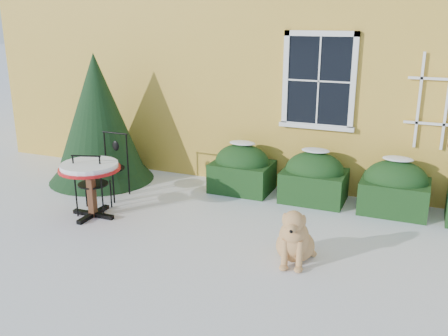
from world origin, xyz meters
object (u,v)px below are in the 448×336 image
at_px(bistro_table, 90,172).
at_px(patio_chair_near, 92,183).
at_px(patio_chair_far, 111,166).
at_px(dog, 295,240).
at_px(evergreen_shrub, 99,130).

xyz_separation_m(bistro_table, patio_chair_near, (-0.08, 0.13, -0.22)).
xyz_separation_m(patio_chair_far, dog, (3.57, -1.17, -0.23)).
height_order(evergreen_shrub, patio_chair_near, evergreen_shrub).
xyz_separation_m(bistro_table, patio_chair_far, (-0.26, 0.90, -0.17)).
xyz_separation_m(evergreen_shrub, patio_chair_far, (0.72, -0.69, -0.41)).
xyz_separation_m(evergreen_shrub, dog, (4.29, -1.86, -0.64)).
bearing_deg(dog, evergreen_shrub, 149.07).
distance_m(patio_chair_near, patio_chair_far, 0.79).
bearing_deg(bistro_table, dog, -4.65).
height_order(bistro_table, dog, bistro_table).
distance_m(patio_chair_far, dog, 3.77).
bearing_deg(patio_chair_far, evergreen_shrub, 136.35).
distance_m(bistro_table, dog, 3.35).
bearing_deg(evergreen_shrub, dog, -23.40).
bearing_deg(evergreen_shrub, bistro_table, -58.31).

